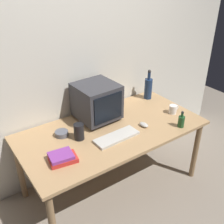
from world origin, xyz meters
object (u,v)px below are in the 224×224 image
at_px(keyboard, 117,137).
at_px(book_stack, 62,158).
at_px(crt_monitor, 97,102).
at_px(bottle_tall, 148,88).
at_px(computer_mouse, 144,125).
at_px(bottle_short, 181,121).
at_px(mug, 173,109).
at_px(metal_canister, 79,132).
at_px(cd_spindle, 62,134).

distance_m(keyboard, book_stack, 0.53).
bearing_deg(crt_monitor, keyboard, -95.64).
bearing_deg(bottle_tall, computer_mouse, -134.73).
distance_m(bottle_short, book_stack, 1.16).
height_order(crt_monitor, bottle_tall, crt_monitor).
bearing_deg(mug, bottle_tall, 87.35).
height_order(keyboard, bottle_tall, bottle_tall).
relative_size(mug, metal_canister, 0.80).
relative_size(computer_mouse, metal_canister, 0.67).
bearing_deg(bottle_short, computer_mouse, 144.55).
bearing_deg(mug, metal_canister, 171.94).
bearing_deg(book_stack, cd_spindle, 65.31).
bearing_deg(mug, cd_spindle, 166.14).
relative_size(crt_monitor, mug, 3.36).
bearing_deg(crt_monitor, computer_mouse, -52.52).
xyz_separation_m(keyboard, cd_spindle, (-0.38, 0.32, 0.01)).
bearing_deg(bottle_short, cd_spindle, 153.06).
height_order(crt_monitor, cd_spindle, crt_monitor).
xyz_separation_m(crt_monitor, bottle_tall, (0.73, 0.06, -0.06)).
bearing_deg(crt_monitor, book_stack, -145.09).
relative_size(book_stack, mug, 1.98).
bearing_deg(computer_mouse, mug, -1.57).
xyz_separation_m(cd_spindle, metal_canister, (0.11, -0.13, 0.05)).
bearing_deg(mug, crt_monitor, 153.46).
relative_size(crt_monitor, metal_canister, 2.69).
bearing_deg(book_stack, keyboard, 1.05).
distance_m(keyboard, mug, 0.75).
bearing_deg(computer_mouse, keyboard, 177.04).
xyz_separation_m(crt_monitor, mug, (0.71, -0.35, -0.15)).
bearing_deg(cd_spindle, book_stack, -114.69).
relative_size(bottle_tall, cd_spindle, 2.87).
distance_m(computer_mouse, mug, 0.42).
distance_m(crt_monitor, book_stack, 0.72).
height_order(computer_mouse, metal_canister, metal_canister).
bearing_deg(book_stack, bottle_tall, 19.57).
bearing_deg(crt_monitor, cd_spindle, -170.06).
height_order(bottle_tall, cd_spindle, bottle_tall).
relative_size(bottle_short, book_stack, 0.71).
distance_m(crt_monitor, keyboard, 0.43).
xyz_separation_m(book_stack, mug, (1.28, 0.05, 0.01)).
height_order(bottle_tall, bottle_short, bottle_tall).
bearing_deg(crt_monitor, metal_canister, -146.55).
bearing_deg(metal_canister, book_stack, -143.36).
bearing_deg(bottle_short, mug, 60.39).
bearing_deg(cd_spindle, bottle_short, -26.94).
distance_m(computer_mouse, metal_canister, 0.63).
bearing_deg(bottle_tall, metal_canister, -165.45).
distance_m(crt_monitor, bottle_tall, 0.73).
height_order(keyboard, computer_mouse, computer_mouse).
bearing_deg(mug, bottle_short, -119.61).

